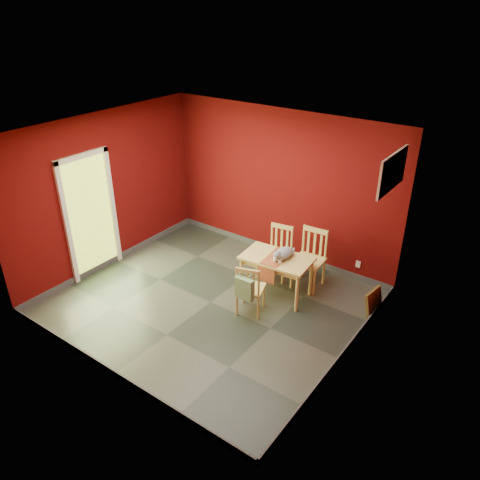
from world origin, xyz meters
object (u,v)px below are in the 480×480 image
Objects in this scene: chair_near at (250,288)px; tote_bag at (244,288)px; dining_table at (277,262)px; picture_frame at (374,302)px; cat at (284,251)px; chair_far_left at (278,251)px; chair_far_right at (310,258)px.

chair_near is 2.04× the size of tote_bag.
dining_table reaches higher than picture_frame.
cat is at bearing 82.83° from tote_bag.
picture_frame is (1.50, 1.27, -0.35)m from tote_bag.
chair_near reaches higher than picture_frame.
chair_near is at bearing -145.34° from picture_frame.
chair_far_left reaches higher than tote_bag.
cat is (0.38, -0.47, 0.33)m from chair_far_left.
cat is at bearing -165.06° from picture_frame.
dining_table is 2.45× the size of cat.
chair_far_right is at bearing 45.03° from cat.
cat is (0.11, 0.90, 0.25)m from tote_bag.
chair_far_right is 1.44m from tote_bag.
chair_far_left is 1.96× the size of cat.
chair_far_left is 1.19m from chair_near.
cat is at bearing 77.53° from chair_near.
chair_far_left is at bearing -175.82° from chair_far_right.
chair_far_left is 1.79m from picture_frame.
dining_table is 0.64m from chair_far_right.
chair_near is 1.89m from picture_frame.
chair_near is 0.24m from tote_bag.
dining_table is 2.77× the size of tote_bag.
chair_far_right reaches higher than picture_frame.
chair_far_left reaches higher than dining_table.
chair_far_right is 2.14× the size of cat.
cat reaches higher than dining_table.
chair_near is at bearing -79.12° from chair_far_left.
cat is 1.56m from picture_frame.
chair_near reaches higher than dining_table.
tote_bag is 0.94m from cat.
picture_frame is at bearing -3.16° from chair_far_left.
chair_far_left is 2.22× the size of tote_bag.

